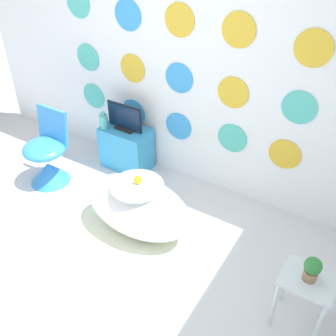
# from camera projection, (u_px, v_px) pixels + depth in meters

# --- Properties ---
(ground_plane) EXTENTS (12.00, 12.00, 0.00)m
(ground_plane) POSITION_uv_depth(u_px,v_px,m) (71.00, 279.00, 3.22)
(ground_plane) COLOR silver
(wall_back_dotted) EXTENTS (5.04, 0.05, 2.60)m
(wall_back_dotted) POSITION_uv_depth(u_px,v_px,m) (180.00, 59.00, 3.65)
(wall_back_dotted) COLOR white
(wall_back_dotted) RESTS_ON ground_plane
(rug) EXTENTS (1.30, 0.93, 0.01)m
(rug) POSITION_uv_depth(u_px,v_px,m) (137.00, 238.00, 3.59)
(rug) COLOR silver
(rug) RESTS_ON ground_plane
(bathtub) EXTENTS (1.02, 0.57, 0.53)m
(bathtub) POSITION_uv_depth(u_px,v_px,m) (138.00, 207.00, 3.54)
(bathtub) COLOR white
(bathtub) RESTS_ON ground_plane
(rubber_duck) EXTENTS (0.07, 0.08, 0.09)m
(rubber_duck) POSITION_uv_depth(u_px,v_px,m) (138.00, 179.00, 3.36)
(rubber_duck) COLOR yellow
(rubber_duck) RESTS_ON bathtub
(chair) EXTENTS (0.45, 0.45, 0.79)m
(chair) POSITION_uv_depth(u_px,v_px,m) (47.00, 160.00, 4.13)
(chair) COLOR #338CE0
(chair) RESTS_ON ground_plane
(tv_cabinet) EXTENTS (0.54, 0.33, 0.48)m
(tv_cabinet) POSITION_uv_depth(u_px,v_px,m) (127.00, 148.00, 4.35)
(tv_cabinet) COLOR #389ED6
(tv_cabinet) RESTS_ON ground_plane
(tv) EXTENTS (0.43, 0.12, 0.29)m
(tv) POSITION_uv_depth(u_px,v_px,m) (125.00, 119.00, 4.13)
(tv) COLOR black
(tv) RESTS_ON tv_cabinet
(vase) EXTENTS (0.09, 0.09, 0.19)m
(vase) POSITION_uv_depth(u_px,v_px,m) (104.00, 121.00, 4.18)
(vase) COLOR #51B2AD
(vase) RESTS_ON tv_cabinet
(side_table) EXTENTS (0.36, 0.30, 0.48)m
(side_table) POSITION_uv_depth(u_px,v_px,m) (305.00, 289.00, 2.70)
(side_table) COLOR silver
(side_table) RESTS_ON ground_plane
(potted_plant_left) EXTENTS (0.12, 0.12, 0.19)m
(potted_plant_left) POSITION_uv_depth(u_px,v_px,m) (312.00, 269.00, 2.57)
(potted_plant_left) COLOR #8C6B4C
(potted_plant_left) RESTS_ON side_table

